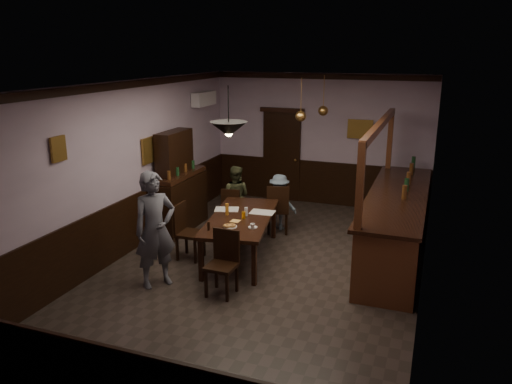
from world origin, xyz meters
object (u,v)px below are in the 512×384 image
at_px(person_seated_left, 235,196).
at_px(person_seated_right, 279,202).
at_px(chair_near, 223,259).
at_px(chair_side, 186,229).
at_px(soda_can, 244,215).
at_px(chair_far_right, 278,207).
at_px(pendant_brass_mid, 301,116).
at_px(dining_table, 241,220).
at_px(bar_counter, 396,223).
at_px(sideboard, 178,191).
at_px(person_standing, 155,230).
at_px(pendant_iron, 229,129).
at_px(coffee_cup, 253,226).
at_px(pendant_brass_far, 323,111).
at_px(chair_far_left, 232,207).

relative_size(person_seated_left, person_seated_right, 1.12).
bearing_deg(chair_near, chair_side, 141.31).
xyz_separation_m(person_seated_left, soda_can, (0.80, -1.54, 0.18)).
height_order(chair_far_right, pendant_brass_mid, pendant_brass_mid).
bearing_deg(dining_table, bar_counter, 22.99).
xyz_separation_m(chair_side, sideboard, (-0.83, 1.25, 0.26)).
relative_size(person_standing, pendant_iron, 2.42).
bearing_deg(bar_counter, person_seated_right, 166.67).
bearing_deg(dining_table, pendant_brass_mid, 68.53).
relative_size(coffee_cup, sideboard, 0.04).
relative_size(dining_table, bar_counter, 0.56).
distance_m(person_seated_left, coffee_cup, 2.25).
bearing_deg(chair_far_right, bar_counter, 155.39).
relative_size(soda_can, bar_counter, 0.03).
xyz_separation_m(person_seated_right, pendant_iron, (-0.04, -2.39, 1.81)).
xyz_separation_m(chair_near, coffee_cup, (0.16, 0.80, 0.27)).
bearing_deg(chair_side, person_seated_left, -6.16).
bearing_deg(pendant_iron, person_seated_left, 110.81).
xyz_separation_m(chair_near, pendant_iron, (-0.11, 0.51, 1.84)).
distance_m(chair_near, pendant_brass_far, 4.23).
distance_m(chair_near, soda_can, 1.25).
bearing_deg(dining_table, chair_far_left, 119.55).
relative_size(soda_can, pendant_brass_mid, 0.15).
distance_m(person_standing, person_seated_right, 3.19).
xyz_separation_m(bar_counter, pendant_brass_far, (-1.69, 1.45, 1.70)).
height_order(chair_near, pendant_brass_far, pendant_brass_far).
relative_size(dining_table, chair_far_left, 2.66).
height_order(chair_side, soda_can, chair_side).
distance_m(person_seated_right, pendant_iron, 3.00).
relative_size(person_seated_right, coffee_cup, 14.08).
relative_size(chair_near, person_seated_right, 0.86).
bearing_deg(soda_can, pendant_iron, -85.52).
height_order(dining_table, pendant_brass_mid, pendant_brass_mid).
bearing_deg(chair_near, person_standing, -172.34).
xyz_separation_m(coffee_cup, pendant_brass_far, (0.40, 3.00, 1.50)).
relative_size(person_seated_left, pendant_iron, 1.71).
xyz_separation_m(person_standing, sideboard, (-0.90, 2.31, -0.10)).
relative_size(bar_counter, pendant_brass_mid, 5.16).
bearing_deg(chair_far_right, person_seated_left, -24.84).
xyz_separation_m(coffee_cup, pendant_iron, (-0.26, -0.29, 1.57)).
bearing_deg(pendant_brass_mid, person_standing, -115.76).
relative_size(chair_far_left, chair_near, 0.91).
bearing_deg(pendant_iron, chair_near, -78.29).
distance_m(soda_can, sideboard, 2.05).
relative_size(chair_side, soda_can, 8.11).
xyz_separation_m(chair_side, person_seated_right, (1.06, 1.95, 0.03)).
distance_m(coffee_cup, pendant_brass_far, 3.38).
relative_size(chair_far_left, pendant_brass_far, 1.09).
height_order(chair_side, pendant_iron, pendant_iron).
bearing_deg(dining_table, coffee_cup, -51.39).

